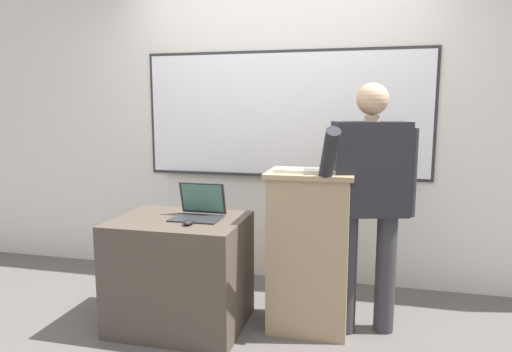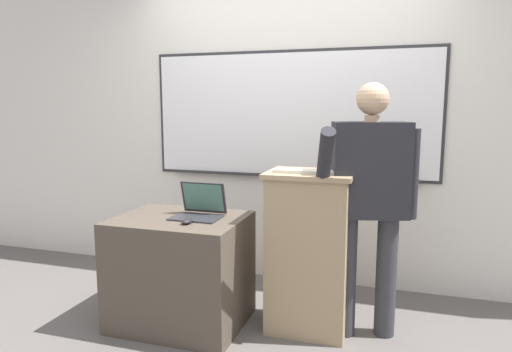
# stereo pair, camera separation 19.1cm
# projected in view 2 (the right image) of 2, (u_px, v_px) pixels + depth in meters

# --- Properties ---
(back_wall) EXTENTS (6.40, 0.17, 2.84)m
(back_wall) POSITION_uv_depth(u_px,v_px,m) (288.00, 113.00, 3.82)
(back_wall) COLOR silver
(back_wall) RESTS_ON ground_plane
(lectern_podium) EXTENTS (0.56, 0.43, 1.06)m
(lectern_podium) POSITION_uv_depth(u_px,v_px,m) (309.00, 251.00, 2.99)
(lectern_podium) COLOR tan
(lectern_podium) RESTS_ON ground_plane
(side_desk) EXTENTS (0.85, 0.67, 0.74)m
(side_desk) POSITION_uv_depth(u_px,v_px,m) (181.00, 270.00, 3.10)
(side_desk) COLOR #4C4238
(side_desk) RESTS_ON ground_plane
(person_presenter) EXTENTS (0.63, 0.62, 1.62)m
(person_presenter) POSITION_uv_depth(u_px,v_px,m) (369.00, 193.00, 2.84)
(person_presenter) COLOR #333338
(person_presenter) RESTS_ON ground_plane
(laptop) EXTENTS (0.32, 0.27, 0.23)m
(laptop) POSITION_uv_depth(u_px,v_px,m) (200.00, 205.00, 3.07)
(laptop) COLOR #28282D
(laptop) RESTS_ON side_desk
(wireless_keyboard) EXTENTS (0.45, 0.13, 0.02)m
(wireless_keyboard) POSITION_uv_depth(u_px,v_px,m) (310.00, 172.00, 2.86)
(wireless_keyboard) COLOR beige
(wireless_keyboard) RESTS_ON lectern_podium
(computer_mouse_by_laptop) EXTENTS (0.06, 0.10, 0.03)m
(computer_mouse_by_laptop) POSITION_uv_depth(u_px,v_px,m) (187.00, 221.00, 2.87)
(computer_mouse_by_laptop) COLOR black
(computer_mouse_by_laptop) RESTS_ON side_desk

